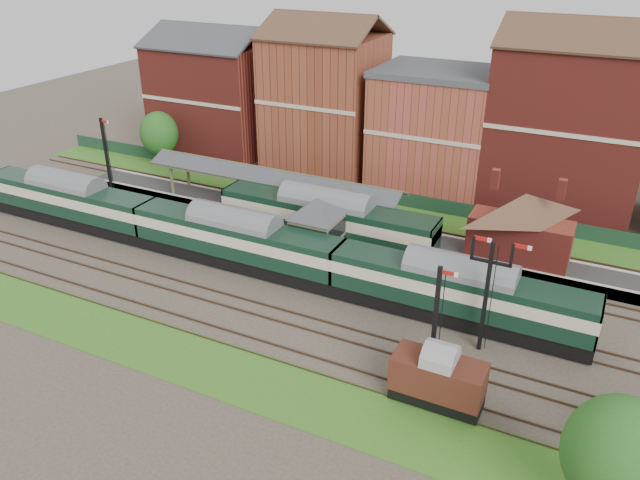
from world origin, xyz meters
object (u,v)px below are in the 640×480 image
at_px(dmu_train, 235,239).
at_px(goods_van_a, 438,378).
at_px(semaphore_bracket, 488,289).
at_px(signal_box, 317,230).
at_px(platform_railcar, 327,219).

bearing_deg(dmu_train, goods_van_a, -24.42).
relative_size(semaphore_bracket, dmu_train, 0.15).
bearing_deg(semaphore_bracket, dmu_train, 173.17).
distance_m(signal_box, platform_railcar, 3.37).
bearing_deg(semaphore_bracket, platform_railcar, 150.24).
distance_m(signal_box, semaphore_bracket, 16.16).
relative_size(signal_box, goods_van_a, 1.12).
xyz_separation_m(dmu_train, platform_railcar, (5.13, 6.50, 0.14)).
height_order(semaphore_bracket, goods_van_a, semaphore_bracket).
bearing_deg(signal_box, platform_railcar, 102.16).
bearing_deg(dmu_train, semaphore_bracket, -6.83).
relative_size(dmu_train, goods_van_a, 10.41).
height_order(semaphore_bracket, dmu_train, semaphore_bracket).
xyz_separation_m(platform_railcar, goods_van_a, (14.69, -15.50, -0.77)).
xyz_separation_m(signal_box, goods_van_a, (13.99, -12.25, -1.33)).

